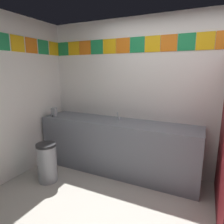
% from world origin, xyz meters
% --- Properties ---
extents(wall_back, '(4.44, 0.09, 2.52)m').
position_xyz_m(wall_back, '(0.00, 1.49, 1.27)').
color(wall_back, white).
rests_on(wall_back, ground_plane).
extents(vanity_counter, '(2.66, 0.59, 0.88)m').
position_xyz_m(vanity_counter, '(-0.84, 1.16, 0.44)').
color(vanity_counter, slate).
rests_on(vanity_counter, ground_plane).
extents(faucet_center, '(0.04, 0.10, 0.14)m').
position_xyz_m(faucet_center, '(-0.84, 1.25, 0.93)').
color(faucet_center, silver).
rests_on(faucet_center, vanity_counter).
extents(soap_dispenser, '(0.09, 0.09, 0.16)m').
position_xyz_m(soap_dispenser, '(-1.99, 0.98, 0.95)').
color(soap_dispenser, gray).
rests_on(soap_dispenser, vanity_counter).
extents(trash_bin, '(0.30, 0.30, 0.61)m').
position_xyz_m(trash_bin, '(-1.67, 0.40, 0.30)').
color(trash_bin, '#999EA3').
rests_on(trash_bin, ground_plane).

